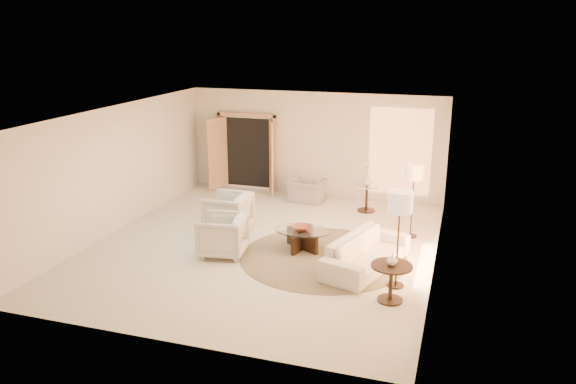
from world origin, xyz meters
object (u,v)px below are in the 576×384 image
(coffee_table, at_px, (302,237))
(floor_lamp_near, at_px, (414,175))
(bowl, at_px, (302,228))
(end_vase, at_px, (392,260))
(side_table, at_px, (367,195))
(floor_lamp_far, at_px, (400,206))
(end_table, at_px, (391,276))
(side_vase, at_px, (367,181))
(armchair_left, at_px, (228,210))
(armchair_right, at_px, (223,233))
(sofa, at_px, (367,253))
(accent_chair, at_px, (306,187))

(coffee_table, bearing_deg, floor_lamp_near, 34.45)
(bowl, xyz_separation_m, end_vase, (2.06, -1.75, 0.27))
(side_table, bearing_deg, floor_lamp_far, -72.98)
(end_table, bearing_deg, floor_lamp_far, 88.32)
(coffee_table, height_order, side_vase, side_vase)
(armchair_left, height_order, side_vase, armchair_left)
(armchair_left, relative_size, side_table, 1.41)
(armchair_left, bearing_deg, side_table, 130.75)
(armchair_right, bearing_deg, coffee_table, 109.56)
(floor_lamp_far, bearing_deg, floor_lamp_near, 90.00)
(sofa, relative_size, floor_lamp_near, 1.33)
(sofa, distance_m, floor_lamp_far, 1.48)
(sofa, bearing_deg, armchair_right, 111.48)
(armchair_right, relative_size, floor_lamp_far, 0.52)
(floor_lamp_far, distance_m, end_vase, 0.96)
(accent_chair, xyz_separation_m, end_table, (2.88, -4.97, 0.05))
(sofa, relative_size, coffee_table, 1.42)
(floor_lamp_far, height_order, end_vase, floor_lamp_far)
(sofa, bearing_deg, end_vase, -135.33)
(floor_lamp_near, xyz_separation_m, end_vase, (-0.02, -3.17, -0.66))
(armchair_right, distance_m, coffee_table, 1.65)
(floor_lamp_near, bearing_deg, coffee_table, -145.55)
(accent_chair, height_order, bowl, accent_chair)
(coffee_table, distance_m, side_table, 3.02)
(floor_lamp_far, bearing_deg, sofa, 136.23)
(bowl, bearing_deg, sofa, -20.86)
(bowl, bearing_deg, side_vase, 74.00)
(floor_lamp_near, distance_m, end_vase, 3.24)
(sofa, height_order, side_vase, side_vase)
(armchair_right, bearing_deg, side_vase, 140.02)
(coffee_table, height_order, floor_lamp_far, floor_lamp_far)
(armchair_right, height_order, side_table, armchair_right)
(end_vase, bearing_deg, floor_lamp_near, 89.69)
(accent_chair, distance_m, side_table, 1.69)
(coffee_table, xyz_separation_m, end_vase, (2.06, -1.75, 0.48))
(floor_lamp_far, bearing_deg, bowl, 150.81)
(accent_chair, height_order, end_table, accent_chair)
(end_table, height_order, end_vase, end_vase)
(sofa, height_order, end_vase, end_vase)
(sofa, bearing_deg, accent_chair, 48.23)
(end_table, height_order, floor_lamp_near, floor_lamp_near)
(accent_chair, bearing_deg, floor_lamp_far, 128.63)
(coffee_table, distance_m, side_vase, 3.06)
(armchair_right, bearing_deg, end_vase, 66.23)
(coffee_table, bearing_deg, accent_chair, 104.32)
(armchair_right, relative_size, accent_chair, 1.00)
(end_vase, bearing_deg, sofa, 117.35)
(armchair_right, distance_m, end_vase, 3.66)
(armchair_left, xyz_separation_m, side_table, (2.75, 2.32, -0.07))
(end_table, relative_size, side_table, 1.03)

